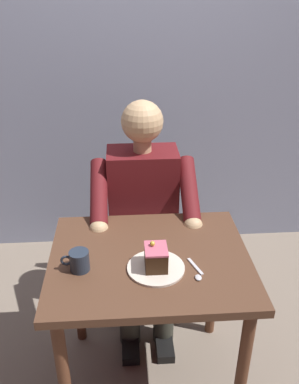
{
  "coord_description": "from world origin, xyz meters",
  "views": [
    {
      "loc": [
        0.09,
        1.36,
        1.77
      ],
      "look_at": [
        -0.01,
        -0.1,
        0.99
      ],
      "focal_mm": 38.34,
      "sensor_mm": 36.0,
      "label": 1
    }
  ],
  "objects_px": {
    "coffee_cup": "(79,260)",
    "dessert_spoon": "(197,272)",
    "dining_table": "(150,278)",
    "chair": "(142,224)",
    "seated_person": "(144,217)",
    "cake_slice": "(156,257)"
  },
  "relations": [
    {
      "from": "coffee_cup",
      "to": "dessert_spoon",
      "type": "distance_m",
      "value": 0.46
    },
    {
      "from": "dining_table",
      "to": "dessert_spoon",
      "type": "xyz_separation_m",
      "value": [
        -0.18,
        0.12,
        0.12
      ]
    },
    {
      "from": "chair",
      "to": "dessert_spoon",
      "type": "xyz_separation_m",
      "value": [
        -0.18,
        0.75,
        0.25
      ]
    },
    {
      "from": "seated_person",
      "to": "cake_slice",
      "type": "distance_m",
      "value": 0.56
    },
    {
      "from": "dining_table",
      "to": "cake_slice",
      "type": "height_order",
      "value": "cake_slice"
    },
    {
      "from": "chair",
      "to": "cake_slice",
      "type": "relative_size",
      "value": 8.06
    },
    {
      "from": "seated_person",
      "to": "dessert_spoon",
      "type": "height_order",
      "value": "seated_person"
    },
    {
      "from": "dining_table",
      "to": "chair",
      "type": "xyz_separation_m",
      "value": [
        0.0,
        -0.63,
        -0.13
      ]
    },
    {
      "from": "dining_table",
      "to": "seated_person",
      "type": "height_order",
      "value": "seated_person"
    },
    {
      "from": "seated_person",
      "to": "dessert_spoon",
      "type": "distance_m",
      "value": 0.61
    },
    {
      "from": "seated_person",
      "to": "coffee_cup",
      "type": "xyz_separation_m",
      "value": [
        0.28,
        0.52,
        0.13
      ]
    },
    {
      "from": "seated_person",
      "to": "coffee_cup",
      "type": "distance_m",
      "value": 0.61
    },
    {
      "from": "dessert_spoon",
      "to": "dining_table",
      "type": "bearing_deg",
      "value": -33.8
    },
    {
      "from": "chair",
      "to": "cake_slice",
      "type": "distance_m",
      "value": 0.77
    },
    {
      "from": "coffee_cup",
      "to": "cake_slice",
      "type": "bearing_deg",
      "value": 176.78
    },
    {
      "from": "dining_table",
      "to": "coffee_cup",
      "type": "relative_size",
      "value": 7.3
    },
    {
      "from": "seated_person",
      "to": "dessert_spoon",
      "type": "bearing_deg",
      "value": 106.93
    },
    {
      "from": "chair",
      "to": "coffee_cup",
      "type": "relative_size",
      "value": 7.88
    },
    {
      "from": "dining_table",
      "to": "dessert_spoon",
      "type": "distance_m",
      "value": 0.24
    },
    {
      "from": "cake_slice",
      "to": "coffee_cup",
      "type": "distance_m",
      "value": 0.3
    },
    {
      "from": "chair",
      "to": "dessert_spoon",
      "type": "distance_m",
      "value": 0.81
    },
    {
      "from": "seated_person",
      "to": "dessert_spoon",
      "type": "xyz_separation_m",
      "value": [
        -0.18,
        0.58,
        0.09
      ]
    }
  ]
}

